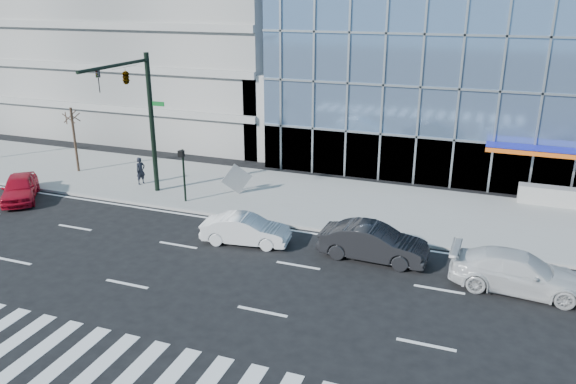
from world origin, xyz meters
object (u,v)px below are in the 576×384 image
street_tree_near (72,117)px  white_sedan (246,230)px  red_sedan (20,188)px  dark_sedan (373,243)px  traffic_signal (134,93)px  pedestrian (141,171)px  ped_signal_post (183,167)px  tilted_panel (237,179)px  white_suv (519,272)px

street_tree_near → white_sedan: (14.89, -6.16, -3.09)m
red_sedan → dark_sedan: bearing=-39.0°
traffic_signal → pedestrian: traffic_signal is taller
traffic_signal → red_sedan: size_ratio=1.86×
ped_signal_post → street_tree_near: (-9.50, 2.56, 1.64)m
pedestrian → ped_signal_post: bearing=-91.2°
ped_signal_post → pedestrian: (-4.06, 1.74, -1.15)m
traffic_signal → red_sedan: traffic_signal is taller
dark_sedan → pedestrian: bearing=74.6°
traffic_signal → tilted_panel: size_ratio=6.15×
ped_signal_post → pedestrian: size_ratio=1.79×
dark_sedan → red_sedan: size_ratio=1.11×
red_sedan → tilted_panel: size_ratio=3.31×
ped_signal_post → dark_sedan: ped_signal_post is taller
street_tree_near → red_sedan: 6.11m
dark_sedan → red_sedan: dark_sedan is taller
white_sedan → tilted_panel: 6.60m
white_sedan → red_sedan: bearing=78.9°
street_tree_near → ped_signal_post: bearing=-15.1°
tilted_panel → white_suv: bearing=-56.3°
ped_signal_post → dark_sedan: (11.39, -3.14, -1.35)m
pedestrian → dark_sedan: bearing=-85.5°
dark_sedan → tilted_panel: 10.61m
street_tree_near → red_sedan: street_tree_near is taller
white_sedan → red_sedan: size_ratio=0.97×
white_suv → tilted_panel: bearing=70.2°
ped_signal_post → tilted_panel: size_ratio=2.31×
dark_sedan → ped_signal_post: bearing=76.7°
ped_signal_post → red_sedan: ped_signal_post is taller
dark_sedan → pedestrian: size_ratio=2.86×
white_sedan → white_suv: bearing=-98.8°
street_tree_near → dark_sedan: (20.89, -5.70, -2.99)m
traffic_signal → tilted_panel: traffic_signal is taller
street_tree_near → tilted_panel: size_ratio=3.25×
ped_signal_post → dark_sedan: bearing=-15.4°
white_suv → pedestrian: (-21.45, 5.60, 0.21)m
ped_signal_post → street_tree_near: bearing=164.9°
white_suv → red_sedan: size_ratio=1.24×
ped_signal_post → white_suv: (17.39, -3.85, -1.37)m
ped_signal_post → white_sedan: ped_signal_post is taller
dark_sedan → pedestrian: 16.21m
dark_sedan → tilted_panel: (-9.19, 5.30, 0.28)m
dark_sedan → tilted_panel: bearing=62.1°
ped_signal_post → white_suv: 17.87m
street_tree_near → pedestrian: 6.17m
white_suv → red_sedan: 26.56m
traffic_signal → ped_signal_post: (2.50, 0.37, -4.02)m
red_sedan → pedestrian: bearing=3.5°
street_tree_near → pedestrian: street_tree_near is taller
street_tree_near → dark_sedan: 21.86m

